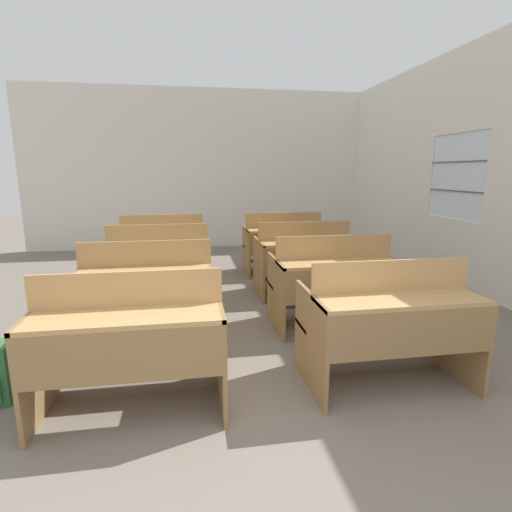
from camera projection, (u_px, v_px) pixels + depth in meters
wall_back at (199, 170)px, 8.14m from camera, size 6.89×0.06×3.18m
wall_right_with_window at (478, 169)px, 5.06m from camera, size 0.06×7.43×3.18m
bench_front_left at (131, 341)px, 2.59m from camera, size 1.19×0.75×0.94m
bench_front_right at (389, 322)px, 2.91m from camera, size 1.19×0.75×0.94m
bench_second_left at (147, 290)px, 3.70m from camera, size 1.19×0.75×0.94m
bench_second_right at (333, 281)px, 4.01m from camera, size 1.19×0.75×0.94m
bench_third_left at (159, 263)px, 4.82m from camera, size 1.19×0.75×0.94m
bench_third_right at (304, 258)px, 5.09m from camera, size 1.19×0.75×0.94m
bench_back_left at (163, 246)px, 5.91m from camera, size 1.19×0.75×0.94m
bench_back_right at (284, 242)px, 6.20m from camera, size 1.19×0.75×0.94m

